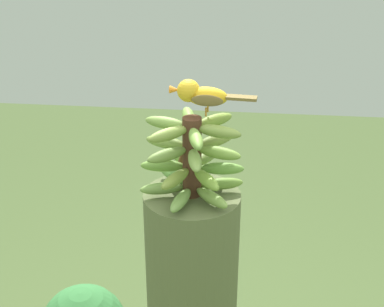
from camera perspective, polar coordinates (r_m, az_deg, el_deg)
name	(u,v)px	position (r m, az deg, el deg)	size (l,w,h in m)	color
banana_bunch	(192,157)	(1.55, -0.01, -0.36)	(0.29, 0.29, 0.23)	#4C2D1E
perched_bird	(200,94)	(1.51, 0.83, 5.86)	(0.07, 0.23, 0.09)	#C68933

